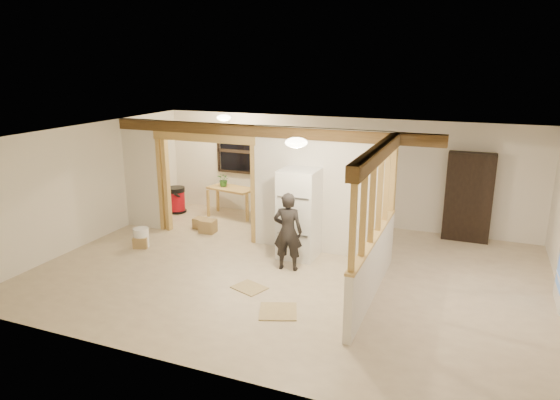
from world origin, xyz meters
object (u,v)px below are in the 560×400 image
at_px(woman, 288,232).
at_px(shop_vac, 176,200).
at_px(work_table, 232,202).
at_px(refrigerator, 299,214).
at_px(bookshelf, 469,197).

relative_size(woman, shop_vac, 2.22).
distance_m(woman, work_table, 3.57).
bearing_deg(woman, work_table, -54.51).
height_order(refrigerator, bookshelf, bookshelf).
bearing_deg(work_table, bookshelf, 15.70).
height_order(shop_vac, bookshelf, bookshelf).
relative_size(shop_vac, bookshelf, 0.35).
bearing_deg(work_table, refrigerator, -25.52).
bearing_deg(work_table, woman, -33.95).
distance_m(work_table, shop_vac, 1.49).
relative_size(work_table, bookshelf, 0.61).
xyz_separation_m(refrigerator, woman, (0.02, -0.68, -0.14)).
xyz_separation_m(woman, shop_vac, (-3.95, 2.33, -0.40)).
relative_size(woman, bookshelf, 0.77).
distance_m(woman, bookshelf, 4.17).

